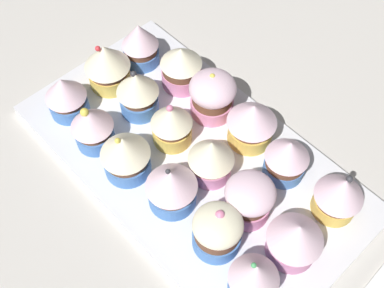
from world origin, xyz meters
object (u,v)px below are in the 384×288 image
at_px(cupcake_15, 252,122).
at_px(cupcake_12, 140,44).
at_px(cupcake_3, 172,187).
at_px(cupcake_16, 287,158).
at_px(cupcake_4, 217,231).
at_px(cupcake_5, 254,277).
at_px(cupcake_1, 92,126).
at_px(cupcake_6, 104,66).
at_px(cupcake_2, 125,154).
at_px(cupcake_9, 209,159).
at_px(cupcake_10, 249,199).
at_px(cupcake_14, 212,95).
at_px(cupcake_0, 66,95).
at_px(cupcake_11, 295,238).
at_px(baking_tray, 192,158).
at_px(cupcake_17, 339,194).
at_px(cupcake_8, 169,126).
at_px(cupcake_7, 136,93).
at_px(cupcake_13, 181,66).

bearing_deg(cupcake_15, cupcake_12, -175.99).
height_order(cupcake_3, cupcake_16, cupcake_3).
distance_m(cupcake_4, cupcake_5, 0.07).
relative_size(cupcake_1, cupcake_3, 1.02).
bearing_deg(cupcake_5, cupcake_6, 169.04).
bearing_deg(cupcake_2, cupcake_9, 42.18).
relative_size(cupcake_10, cupcake_14, 0.92).
height_order(cupcake_15, cupcake_16, cupcake_15).
relative_size(cupcake_2, cupcake_14, 1.02).
height_order(cupcake_0, cupcake_11, cupcake_11).
distance_m(baking_tray, cupcake_17, 0.20).
relative_size(cupcake_0, cupcake_3, 0.94).
xyz_separation_m(cupcake_6, cupcake_10, (0.29, -0.00, -0.00)).
relative_size(cupcake_2, cupcake_10, 1.11).
bearing_deg(cupcake_11, cupcake_9, 179.28).
bearing_deg(cupcake_4, cupcake_17, 64.01).
relative_size(baking_tray, cupcake_17, 6.49).
bearing_deg(cupcake_14, cupcake_0, -133.28).
relative_size(cupcake_2, cupcake_11, 1.06).
height_order(cupcake_8, cupcake_9, same).
bearing_deg(cupcake_14, cupcake_7, -133.66).
bearing_deg(cupcake_8, cupcake_6, 180.00).
bearing_deg(cupcake_10, cupcake_5, -43.93).
relative_size(cupcake_13, cupcake_15, 0.98).
distance_m(baking_tray, cupcake_10, 0.12).
relative_size(cupcake_6, cupcake_8, 1.10).
distance_m(cupcake_7, cupcake_11, 0.29).
bearing_deg(cupcake_5, cupcake_0, -179.84).
xyz_separation_m(cupcake_8, cupcake_10, (0.15, -0.00, 0.00)).
height_order(cupcake_0, cupcake_6, cupcake_6).
distance_m(cupcake_4, cupcake_15, 0.16).
bearing_deg(cupcake_9, cupcake_3, -94.23).
bearing_deg(cupcake_15, cupcake_2, -116.45).
distance_m(cupcake_3, cupcake_6, 0.22).
height_order(cupcake_13, cupcake_17, cupcake_17).
relative_size(cupcake_7, cupcake_16, 1.11).
height_order(cupcake_5, cupcake_6, cupcake_6).
xyz_separation_m(cupcake_0, cupcake_2, (0.13, -0.00, 0.00)).
height_order(cupcake_0, cupcake_5, cupcake_5).
bearing_deg(cupcake_0, cupcake_15, 36.07).
xyz_separation_m(cupcake_4, cupcake_14, (-0.15, 0.14, 0.00)).
bearing_deg(cupcake_14, cupcake_4, -42.95).
bearing_deg(baking_tray, cupcake_13, 143.54).
distance_m(cupcake_1, cupcake_6, 0.10).
bearing_deg(cupcake_11, cupcake_7, 179.30).
bearing_deg(cupcake_15, cupcake_9, -88.14).
bearing_deg(cupcake_15, cupcake_7, -150.58).
bearing_deg(cupcake_15, cupcake_17, -0.56).
bearing_deg(cupcake_9, cupcake_10, -2.17).
height_order(baking_tray, cupcake_17, cupcake_17).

